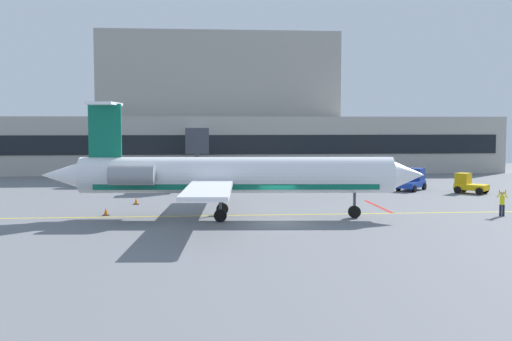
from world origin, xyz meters
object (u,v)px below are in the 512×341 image
object	(u,v)px
pushback_tractor	(468,184)
marshaller	(502,203)
regional_jet	(229,175)
belt_loader	(309,178)
baggage_tug	(413,180)
fuel_tank	(114,173)

from	to	relation	value
pushback_tractor	marshaller	xyz separation A→B (m)	(-4.04, -15.05, 0.12)
marshaller	regional_jet	bearing A→B (deg)	177.53
regional_jet	belt_loader	xyz separation A→B (m)	(9.72, 22.17, -2.24)
baggage_tug	marshaller	distance (m)	18.31
regional_jet	belt_loader	world-z (taller)	regional_jet
pushback_tractor	marshaller	world-z (taller)	marshaller
fuel_tank	marshaller	world-z (taller)	fuel_tank
regional_jet	baggage_tug	bearing A→B (deg)	41.55
regional_jet	baggage_tug	size ratio (longest dim) A/B	6.59
pushback_tractor	belt_loader	size ratio (longest dim) A/B	1.11
marshaller	pushback_tractor	bearing A→B (deg)	74.97
fuel_tank	regional_jet	bearing A→B (deg)	-64.93
marshaller	baggage_tug	bearing A→B (deg)	91.23
regional_jet	pushback_tractor	bearing A→B (deg)	30.47
regional_jet	pushback_tractor	world-z (taller)	regional_jet
regional_jet	belt_loader	bearing A→B (deg)	66.33
pushback_tractor	belt_loader	xyz separation A→B (m)	(-14.39, 7.99, -0.02)
fuel_tank	marshaller	bearing A→B (deg)	-38.52
fuel_tank	pushback_tractor	bearing A→B (deg)	-15.63
fuel_tank	marshaller	distance (m)	40.06
pushback_tractor	fuel_tank	distance (m)	36.74
belt_loader	fuel_tank	world-z (taller)	fuel_tank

